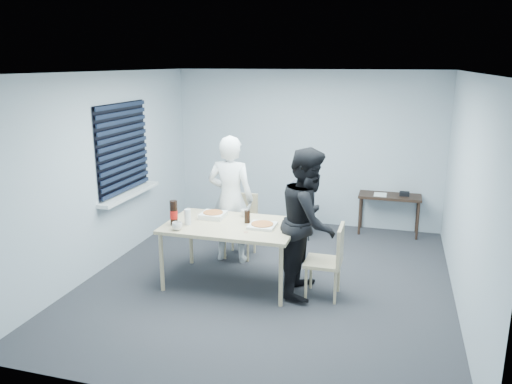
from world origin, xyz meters
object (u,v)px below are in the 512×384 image
(person_black, at_px, (308,222))
(side_table, at_px, (390,200))
(person_white, at_px, (231,199))
(stool, at_px, (303,217))
(dining_table, at_px, (231,229))
(chair_far, at_px, (242,220))
(mug_b, at_px, (244,213))
(soda_bottle, at_px, (174,213))
(backpack, at_px, (303,197))
(mug_a, at_px, (177,226))
(chair_right, at_px, (331,257))

(person_black, distance_m, side_table, 2.62)
(person_white, distance_m, stool, 1.52)
(dining_table, bearing_deg, chair_far, 100.07)
(mug_b, height_order, soda_bottle, soda_bottle)
(mug_b, bearing_deg, soda_bottle, -142.35)
(person_black, relative_size, backpack, 3.80)
(mug_a, xyz_separation_m, soda_bottle, (-0.12, 0.17, 0.10))
(person_black, distance_m, mug_b, 0.94)
(person_black, bearing_deg, chair_far, 50.24)
(person_white, height_order, mug_b, person_white)
(side_table, bearing_deg, stool, -156.12)
(dining_table, distance_m, side_table, 3.09)
(stool, bearing_deg, mug_a, -115.37)
(dining_table, distance_m, person_black, 0.97)
(dining_table, bearing_deg, person_black, 1.94)
(dining_table, xyz_separation_m, backpack, (0.54, 1.89, -0.04))
(person_black, height_order, mug_a, person_black)
(stool, bearing_deg, dining_table, -105.94)
(mug_a, relative_size, soda_bottle, 0.40)
(person_white, height_order, side_table, person_white)
(mug_a, bearing_deg, soda_bottle, 124.94)
(backpack, bearing_deg, dining_table, -120.76)
(mug_a, height_order, soda_bottle, soda_bottle)
(chair_far, xyz_separation_m, chair_right, (1.42, -1.03, 0.00))
(stool, bearing_deg, person_white, -123.80)
(dining_table, xyz_separation_m, side_table, (1.85, 2.48, -0.15))
(person_white, xyz_separation_m, mug_b, (0.32, -0.38, -0.06))
(mug_b, xyz_separation_m, soda_bottle, (-0.73, -0.56, 0.10))
(person_black, distance_m, soda_bottle, 1.64)
(person_white, distance_m, mug_a, 1.15)
(backpack, relative_size, mug_b, 4.66)
(chair_right, bearing_deg, dining_table, 177.32)
(mug_b, bearing_deg, chair_right, -18.78)
(backpack, relative_size, soda_bottle, 1.52)
(chair_right, xyz_separation_m, backpack, (-0.70, 1.95, 0.17))
(chair_far, height_order, soda_bottle, soda_bottle)
(chair_far, xyz_separation_m, person_black, (1.13, -0.94, 0.37))
(person_black, relative_size, side_table, 1.82)
(person_white, bearing_deg, mug_a, 75.13)
(soda_bottle, bearing_deg, person_black, 8.83)
(soda_bottle, bearing_deg, chair_far, 67.72)
(side_table, height_order, backpack, backpack)
(dining_table, bearing_deg, mug_b, 78.90)
(backpack, height_order, mug_a, backpack)
(chair_far, xyz_separation_m, side_table, (2.02, 1.51, 0.06))
(chair_far, height_order, backpack, backpack)
(person_black, bearing_deg, mug_a, 105.67)
(soda_bottle, bearing_deg, backpack, 60.25)
(backpack, bearing_deg, chair_far, -142.73)
(dining_table, bearing_deg, chair_right, -2.68)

